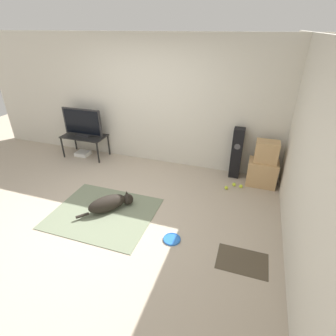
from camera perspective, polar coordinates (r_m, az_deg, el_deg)
ground_plane at (r=4.28m, az=-12.87°, el=-10.18°), size 12.00×12.00×0.00m
wall_back at (r=5.42m, az=-2.96°, el=14.03°), size 8.00×0.06×2.55m
wall_right at (r=3.17m, az=28.82°, el=-0.56°), size 0.06×8.00×2.55m
area_rug at (r=4.35m, az=-13.89°, el=-9.50°), size 1.58×1.31×0.01m
dog at (r=4.32m, az=-12.52°, el=-7.46°), size 0.67×0.75×0.27m
frisbee at (r=3.78m, az=0.85°, el=-15.21°), size 0.24×0.24×0.03m
cardboard_box_lower at (r=5.14m, az=19.77°, el=-1.00°), size 0.52×0.36×0.48m
cardboard_box_upper at (r=4.95m, az=20.69°, el=3.34°), size 0.40×0.27×0.39m
floor_speaker at (r=5.16m, az=14.72°, el=3.15°), size 0.20×0.20×0.99m
tv_stand at (r=6.15m, az=-17.69°, el=6.23°), size 0.96×0.51×0.49m
tv at (r=6.03m, az=-18.17°, el=9.34°), size 0.91×0.20×0.60m
tennis_ball_by_boxes at (r=4.90m, az=12.57°, el=-4.20°), size 0.07×0.07×0.07m
tennis_ball_near_speaker at (r=5.03m, az=14.19°, el=-3.49°), size 0.07×0.07×0.07m
tennis_ball_loose_on_carpet at (r=5.01m, az=15.58°, el=-3.85°), size 0.07×0.07×0.07m
game_console at (r=6.36m, az=-18.05°, el=3.04°), size 0.30×0.26×0.08m
door_mat at (r=3.65m, az=15.84°, el=-18.89°), size 0.64×0.44×0.01m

